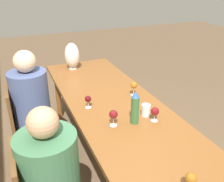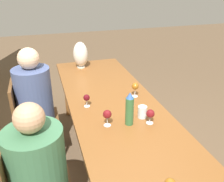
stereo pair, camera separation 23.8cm
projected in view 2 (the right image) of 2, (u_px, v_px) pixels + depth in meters
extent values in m
plane|color=brown|center=(119.00, 177.00, 2.54)|extent=(14.00, 14.00, 0.00)
cube|color=brown|center=(120.00, 114.00, 2.22)|extent=(3.00, 0.84, 0.04)
cylinder|color=brown|center=(110.00, 87.00, 3.68)|extent=(0.07, 0.07, 0.72)
cylinder|color=brown|center=(67.00, 92.00, 3.52)|extent=(0.07, 0.07, 0.72)
cylinder|color=#336638|center=(129.00, 111.00, 2.00)|extent=(0.07, 0.07, 0.24)
cone|color=#33599E|center=(130.00, 95.00, 1.94)|extent=(0.06, 0.06, 0.05)
cylinder|color=silver|center=(142.00, 112.00, 2.12)|extent=(0.08, 0.08, 0.10)
cylinder|color=silver|center=(81.00, 67.00, 3.28)|extent=(0.10, 0.10, 0.01)
ellipsoid|color=silver|center=(81.00, 54.00, 3.21)|extent=(0.19, 0.19, 0.32)
cylinder|color=silver|center=(107.00, 125.00, 2.03)|extent=(0.06, 0.06, 0.00)
cylinder|color=silver|center=(107.00, 121.00, 2.01)|extent=(0.01, 0.01, 0.07)
sphere|color=maroon|center=(107.00, 114.00, 1.98)|extent=(0.07, 0.07, 0.07)
cylinder|color=silver|center=(87.00, 106.00, 2.32)|extent=(0.06, 0.06, 0.00)
cylinder|color=silver|center=(87.00, 103.00, 2.30)|extent=(0.01, 0.01, 0.06)
sphere|color=#510C14|center=(87.00, 98.00, 2.28)|extent=(0.06, 0.06, 0.06)
cylinder|color=silver|center=(150.00, 123.00, 2.06)|extent=(0.06, 0.06, 0.00)
cylinder|color=silver|center=(150.00, 120.00, 2.04)|extent=(0.01, 0.01, 0.06)
sphere|color=maroon|center=(150.00, 114.00, 2.02)|extent=(0.07, 0.07, 0.07)
cylinder|color=silver|center=(135.00, 96.00, 2.50)|extent=(0.06, 0.06, 0.00)
cylinder|color=silver|center=(135.00, 92.00, 2.49)|extent=(0.01, 0.01, 0.08)
sphere|color=#995B19|center=(135.00, 86.00, 2.46)|extent=(0.07, 0.07, 0.07)
cube|color=brown|center=(6.00, 173.00, 1.64)|extent=(0.40, 0.03, 0.43)
cube|color=brown|center=(38.00, 121.00, 2.66)|extent=(0.44, 0.44, 0.04)
cube|color=brown|center=(14.00, 104.00, 2.51)|extent=(0.40, 0.03, 0.43)
cylinder|color=brown|center=(59.00, 146.00, 2.65)|extent=(0.04, 0.04, 0.43)
cylinder|color=brown|center=(56.00, 127.00, 2.98)|extent=(0.04, 0.04, 0.43)
cylinder|color=brown|center=(22.00, 153.00, 2.55)|extent=(0.04, 0.04, 0.43)
cylinder|color=brown|center=(23.00, 132.00, 2.88)|extent=(0.04, 0.04, 0.43)
cylinder|color=#3D704C|center=(36.00, 163.00, 1.67)|extent=(0.40, 0.40, 0.50)
sphere|color=tan|center=(29.00, 118.00, 1.52)|extent=(0.20, 0.20, 0.20)
cube|color=#2D2D38|center=(46.00, 136.00, 2.77)|extent=(0.27, 0.20, 0.47)
cylinder|color=#475684|center=(34.00, 95.00, 2.53)|extent=(0.37, 0.37, 0.57)
sphere|color=beige|center=(28.00, 58.00, 2.37)|extent=(0.21, 0.21, 0.21)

